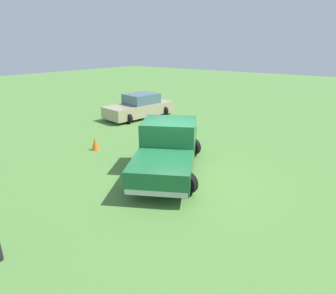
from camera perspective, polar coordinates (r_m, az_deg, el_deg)
name	(u,v)px	position (r m, az deg, el deg)	size (l,w,h in m)	color
ground_plane	(173,175)	(10.01, 1.07, -5.66)	(80.00, 80.00, 0.00)	#54843D
pickup_truck	(168,145)	(10.17, 0.10, 0.30)	(4.10, 5.34, 1.78)	black
sedan_near	(140,107)	(18.07, -5.67, 7.93)	(2.47, 4.55, 1.44)	black
traffic_cone	(95,144)	(12.71, -14.25, 0.64)	(0.32, 0.32, 0.55)	orange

